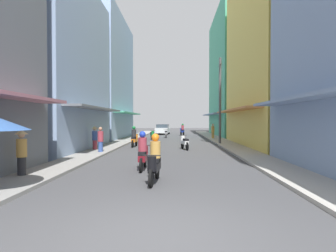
{
  "coord_description": "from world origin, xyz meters",
  "views": [
    {
      "loc": [
        0.42,
        -4.65,
        2.01
      ],
      "look_at": [
        -0.45,
        20.97,
        1.47
      ],
      "focal_mm": 28.79,
      "sensor_mm": 36.0,
      "label": 1
    }
  ],
  "objects_px": {
    "motorbike_black": "(155,161)",
    "pedestrian_crossing": "(22,151)",
    "parked_car": "(163,129)",
    "pedestrian_foreground": "(101,140)",
    "motorbike_silver": "(166,133)",
    "pedestrian_midway": "(95,137)",
    "motorbike_white": "(184,142)",
    "pedestrian_far": "(213,132)",
    "motorbike_blue": "(182,130)",
    "motorbike_green": "(152,135)",
    "utility_pole": "(220,100)",
    "motorbike_maroon": "(143,153)",
    "motorbike_orange": "(134,138)"
  },
  "relations": [
    {
      "from": "motorbike_black",
      "to": "pedestrian_crossing",
      "type": "bearing_deg",
      "value": 174.54
    },
    {
      "from": "parked_car",
      "to": "pedestrian_foreground",
      "type": "relative_size",
      "value": 2.62
    },
    {
      "from": "motorbike_silver",
      "to": "pedestrian_midway",
      "type": "relative_size",
      "value": 1.11
    },
    {
      "from": "pedestrian_midway",
      "to": "parked_car",
      "type": "bearing_deg",
      "value": 81.11
    },
    {
      "from": "motorbike_silver",
      "to": "motorbike_white",
      "type": "xyz_separation_m",
      "value": [
        1.8,
        -12.78,
        0.0
      ]
    },
    {
      "from": "pedestrian_far",
      "to": "pedestrian_foreground",
      "type": "distance_m",
      "value": 15.1
    },
    {
      "from": "motorbike_blue",
      "to": "pedestrian_far",
      "type": "height_order",
      "value": "pedestrian_far"
    },
    {
      "from": "motorbike_white",
      "to": "motorbike_green",
      "type": "xyz_separation_m",
      "value": [
        -3.09,
        9.19,
        0.0
      ]
    },
    {
      "from": "pedestrian_foreground",
      "to": "utility_pole",
      "type": "xyz_separation_m",
      "value": [
        8.13,
        6.28,
        2.85
      ]
    },
    {
      "from": "motorbike_maroon",
      "to": "pedestrian_midway",
      "type": "relative_size",
      "value": 1.11
    },
    {
      "from": "motorbike_blue",
      "to": "pedestrian_far",
      "type": "relative_size",
      "value": 1.08
    },
    {
      "from": "motorbike_maroon",
      "to": "motorbike_white",
      "type": "height_order",
      "value": "motorbike_maroon"
    },
    {
      "from": "parked_car",
      "to": "utility_pole",
      "type": "relative_size",
      "value": 0.59
    },
    {
      "from": "motorbike_silver",
      "to": "motorbike_white",
      "type": "relative_size",
      "value": 1.02
    },
    {
      "from": "motorbike_maroon",
      "to": "pedestrian_foreground",
      "type": "height_order",
      "value": "pedestrian_foreground"
    },
    {
      "from": "pedestrian_foreground",
      "to": "pedestrian_crossing",
      "type": "height_order",
      "value": "pedestrian_crossing"
    },
    {
      "from": "motorbike_black",
      "to": "motorbike_white",
      "type": "height_order",
      "value": "motorbike_black"
    },
    {
      "from": "parked_car",
      "to": "utility_pole",
      "type": "height_order",
      "value": "utility_pole"
    },
    {
      "from": "pedestrian_crossing",
      "to": "motorbike_maroon",
      "type": "bearing_deg",
      "value": 24.04
    },
    {
      "from": "motorbike_blue",
      "to": "motorbike_black",
      "type": "height_order",
      "value": "same"
    },
    {
      "from": "parked_car",
      "to": "motorbike_silver",
      "type": "bearing_deg",
      "value": -84.08
    },
    {
      "from": "motorbike_blue",
      "to": "motorbike_green",
      "type": "relative_size",
      "value": 0.99
    },
    {
      "from": "motorbike_green",
      "to": "pedestrian_midway",
      "type": "relative_size",
      "value": 1.09
    },
    {
      "from": "pedestrian_midway",
      "to": "motorbike_maroon",
      "type": "bearing_deg",
      "value": -58.43
    },
    {
      "from": "motorbike_green",
      "to": "utility_pole",
      "type": "xyz_separation_m",
      "value": [
        6.11,
        -5.45,
        3.15
      ]
    },
    {
      "from": "motorbike_maroon",
      "to": "pedestrian_foreground",
      "type": "relative_size",
      "value": 1.12
    },
    {
      "from": "motorbike_black",
      "to": "motorbike_white",
      "type": "bearing_deg",
      "value": 82.87
    },
    {
      "from": "motorbike_white",
      "to": "pedestrian_foreground",
      "type": "bearing_deg",
      "value": -153.64
    },
    {
      "from": "pedestrian_far",
      "to": "utility_pole",
      "type": "relative_size",
      "value": 0.23
    },
    {
      "from": "motorbike_white",
      "to": "pedestrian_far",
      "type": "height_order",
      "value": "pedestrian_far"
    },
    {
      "from": "motorbike_blue",
      "to": "motorbike_orange",
      "type": "height_order",
      "value": "same"
    },
    {
      "from": "motorbike_green",
      "to": "motorbike_white",
      "type": "bearing_deg",
      "value": -71.43
    },
    {
      "from": "motorbike_blue",
      "to": "motorbike_green",
      "type": "distance_m",
      "value": 9.06
    },
    {
      "from": "motorbike_green",
      "to": "utility_pole",
      "type": "height_order",
      "value": "utility_pole"
    },
    {
      "from": "pedestrian_foreground",
      "to": "motorbike_black",
      "type": "bearing_deg",
      "value": -62.22
    },
    {
      "from": "motorbike_silver",
      "to": "motorbike_orange",
      "type": "height_order",
      "value": "motorbike_orange"
    },
    {
      "from": "motorbike_black",
      "to": "motorbike_silver",
      "type": "bearing_deg",
      "value": 91.43
    },
    {
      "from": "pedestrian_foreground",
      "to": "utility_pole",
      "type": "height_order",
      "value": "utility_pole"
    },
    {
      "from": "motorbike_white",
      "to": "pedestrian_midway",
      "type": "bearing_deg",
      "value": -168.59
    },
    {
      "from": "motorbike_white",
      "to": "pedestrian_midway",
      "type": "relative_size",
      "value": 1.09
    },
    {
      "from": "utility_pole",
      "to": "motorbike_maroon",
      "type": "bearing_deg",
      "value": -113.27
    },
    {
      "from": "motorbike_orange",
      "to": "pedestrian_foreground",
      "type": "xyz_separation_m",
      "value": [
        -1.38,
        -4.22,
        0.1
      ]
    },
    {
      "from": "motorbike_orange",
      "to": "utility_pole",
      "type": "height_order",
      "value": "utility_pole"
    },
    {
      "from": "pedestrian_crossing",
      "to": "motorbike_white",
      "type": "bearing_deg",
      "value": 58.13
    },
    {
      "from": "motorbike_white",
      "to": "motorbike_maroon",
      "type": "bearing_deg",
      "value": -103.85
    },
    {
      "from": "pedestrian_foreground",
      "to": "pedestrian_crossing",
      "type": "relative_size",
      "value": 0.95
    },
    {
      "from": "motorbike_silver",
      "to": "motorbike_black",
      "type": "xyz_separation_m",
      "value": [
        0.56,
        -22.67,
        0.2
      ]
    },
    {
      "from": "motorbike_silver",
      "to": "motorbike_orange",
      "type": "relative_size",
      "value": 1.0
    },
    {
      "from": "pedestrian_crossing",
      "to": "motorbike_black",
      "type": "bearing_deg",
      "value": -5.46
    },
    {
      "from": "motorbike_orange",
      "to": "motorbike_black",
      "type": "height_order",
      "value": "same"
    }
  ]
}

